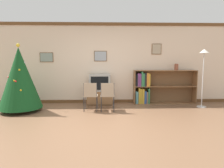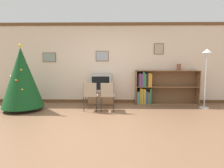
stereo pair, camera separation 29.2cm
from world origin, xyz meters
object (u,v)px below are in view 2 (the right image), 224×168
Objects in this scene: standing_lamp at (206,63)px; bookshelf at (155,88)px; christmas_tree at (22,78)px; television at (101,82)px; tv_console at (101,97)px; folding_chair_right at (107,95)px; folding_chair_left at (90,95)px; vase at (179,67)px.

bookshelf is at bearing 156.43° from standing_lamp.
television is (2.23, 0.84, -0.22)m from christmas_tree.
television is at bearing -90.00° from tv_console.
television is 0.96m from folding_chair_right.
tv_console is 1.01× the size of folding_chair_left.
vase is at bearing 18.70° from folding_chair_left.
tv_console is 0.46× the size of standing_lamp.
vase is (2.54, 0.05, 1.00)m from tv_console.
tv_console is at bearing 74.78° from folding_chair_left.
television is at bearing 74.74° from folding_chair_left.
christmas_tree is 2.82× the size of television.
standing_lamp is at bearing -41.76° from vase.
bookshelf is at bearing 25.77° from folding_chair_left.
television reaches higher than folding_chair_right.
folding_chair_left is at bearing -161.30° from vase.
vase reaches higher than tv_console.
bookshelf is (4.01, 0.93, -0.41)m from christmas_tree.
christmas_tree is 2.33× the size of folding_chair_left.
folding_chair_left is at bearing -154.23° from bookshelf.
folding_chair_right is at bearing -172.68° from standing_lamp.
television is 3.28m from standing_lamp.
tv_console is 3.41m from standing_lamp.
standing_lamp is (5.40, 0.32, 0.42)m from christmas_tree.
christmas_tree reaches higher than folding_chair_right.
tv_console is at bearing 20.66° from christmas_tree.
television is at bearing 105.26° from folding_chair_right.
vase is 0.12× the size of standing_lamp.
standing_lamp is (3.17, -0.52, 0.64)m from television.
bookshelf reaches higher than television.
folding_chair_right is at bearing -157.70° from vase.
christmas_tree is 2.39m from television.
christmas_tree is 4.86m from vase.
standing_lamp reaches higher than vase.
bookshelf reaches higher than folding_chair_left.
folding_chair_left is at bearing -1.60° from christmas_tree.
christmas_tree is 2.52m from folding_chair_right.
television is at bearing -178.88° from vase.
christmas_tree is at bearing -159.34° from tv_console.
bookshelf is (2.03, 0.98, 0.07)m from folding_chair_left.
vase is at bearing 22.30° from folding_chair_right.
folding_chair_left is 3.04m from vase.
standing_lamp reaches higher than tv_console.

